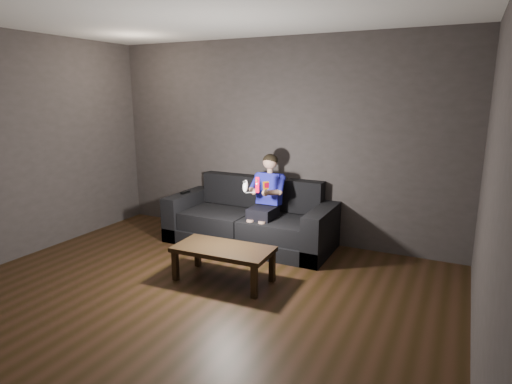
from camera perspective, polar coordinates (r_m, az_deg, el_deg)
The scene contains 9 objects.
floor at distance 4.15m, azimuth -11.85°, elevation -15.75°, with size 5.00×5.00×0.00m, color black.
back_wall at distance 5.84m, azimuth 2.83°, elevation 6.83°, with size 5.00×0.04×2.70m, color #36312F.
right_wall at distance 2.90m, azimuth 29.36°, elevation -1.20°, with size 0.04×5.00×2.70m, color #36312F.
sofa at distance 5.75m, azimuth -0.68°, elevation -4.16°, with size 2.21×0.96×0.85m.
child at distance 5.48m, azimuth 1.38°, elevation -0.21°, with size 0.46×0.56×1.12m.
wii_remote_red at distance 5.01m, azimuth 0.19°, elevation 0.97°, with size 0.06×0.08×0.19m.
nunchuk_white at distance 5.10m, azimuth -1.43°, elevation 0.80°, with size 0.07×0.10×0.16m.
wii_remote_black at distance 6.10m, azimuth -9.41°, elevation -0.04°, with size 0.05×0.16×0.03m.
coffee_table at distance 4.61m, azimuth -4.38°, elevation -7.95°, with size 1.07×0.56×0.38m.
Camera 1 is at (2.31, -2.82, 1.98)m, focal length 30.00 mm.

